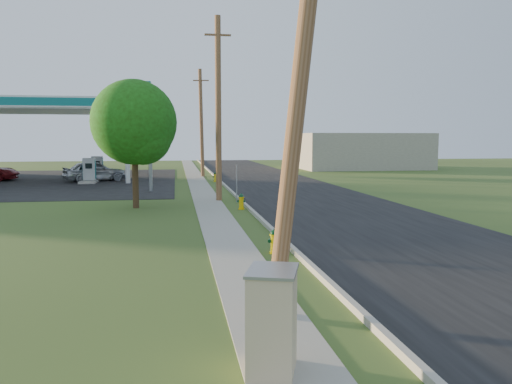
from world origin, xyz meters
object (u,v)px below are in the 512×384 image
at_px(tree_verge, 136,126).
at_px(car_silver, 95,171).
at_px(hydrant_mid, 241,201).
at_px(hydrant_far, 215,177).
at_px(fuel_pump_se, 97,170).
at_px(hydrant_near, 274,241).
at_px(utility_pole_far, 201,123).
at_px(price_pylon, 149,106).
at_px(utility_pole_near, 302,57).
at_px(utility_cabinet, 272,321).
at_px(tree_lot, 128,124).
at_px(fuel_pump_ne, 89,173).
at_px(utility_pole_mid, 218,109).

height_order(tree_verge, car_silver, tree_verge).
xyz_separation_m(hydrant_mid, hydrant_far, (-0.01, 15.80, 0.00)).
distance_m(fuel_pump_se, hydrant_near, 31.34).
height_order(utility_pole_far, hydrant_mid, utility_pole_far).
bearing_deg(price_pylon, hydrant_far, 55.17).
bearing_deg(utility_pole_near, car_silver, 105.11).
relative_size(utility_pole_far, hydrant_mid, 12.15).
xyz_separation_m(fuel_pump_se, price_pylon, (5.00, -11.50, 4.71)).
relative_size(utility_pole_far, hydrant_near, 12.92).
height_order(price_pylon, hydrant_mid, price_pylon).
bearing_deg(fuel_pump_se, hydrant_near, -72.52).
relative_size(utility_pole_near, fuel_pump_se, 2.96).
height_order(fuel_pump_se, utility_cabinet, fuel_pump_se).
height_order(fuel_pump_se, tree_lot, tree_lot).
height_order(fuel_pump_ne, price_pylon, price_pylon).
distance_m(utility_pole_near, hydrant_mid, 15.07).
bearing_deg(tree_lot, fuel_pump_ne, -97.88).
xyz_separation_m(utility_pole_far, hydrant_mid, (0.76, -21.61, -4.42)).
xyz_separation_m(utility_pole_mid, tree_lot, (-7.09, 26.09, -0.10)).
bearing_deg(utility_pole_far, utility_pole_mid, -90.00).
bearing_deg(hydrant_mid, car_silver, 117.98).
distance_m(tree_lot, hydrant_far, 16.58).
xyz_separation_m(fuel_pump_ne, tree_lot, (1.81, 13.09, 4.13)).
distance_m(tree_verge, tree_lot, 28.60).
xyz_separation_m(hydrant_mid, utility_cabinet, (-1.73, -16.65, 0.38)).
bearing_deg(hydrant_mid, fuel_pump_ne, 120.16).
xyz_separation_m(utility_pole_near, utility_pole_far, (-0.00, 36.00, 0.00)).
bearing_deg(utility_cabinet, price_pylon, 96.48).
xyz_separation_m(utility_pole_near, tree_verge, (-4.14, 15.66, -0.83)).
bearing_deg(price_pylon, utility_cabinet, -83.52).
xyz_separation_m(utility_pole_near, hydrant_mid, (0.76, 14.39, -4.42)).
height_order(tree_verge, hydrant_far, tree_verge).
height_order(price_pylon, hydrant_far, price_pylon).
bearing_deg(hydrant_near, utility_pole_mid, 92.29).
bearing_deg(hydrant_mid, price_pylon, 117.06).
xyz_separation_m(price_pylon, hydrant_mid, (4.66, -9.11, -5.05)).
relative_size(utility_pole_near, hydrant_far, 12.11).
bearing_deg(car_silver, fuel_pump_ne, 146.37).
distance_m(tree_lot, hydrant_mid, 31.05).
height_order(fuel_pump_ne, hydrant_mid, fuel_pump_ne).
distance_m(utility_pole_far, tree_lot, 10.76).
bearing_deg(fuel_pump_se, price_pylon, -66.50).
relative_size(hydrant_mid, utility_cabinet, 0.52).
relative_size(tree_verge, utility_cabinet, 4.07).
height_order(utility_pole_near, tree_lot, utility_pole_near).
xyz_separation_m(utility_pole_far, price_pylon, (-3.90, -12.50, 0.63)).
height_order(fuel_pump_ne, fuel_pump_se, same).
bearing_deg(hydrant_far, hydrant_mid, -89.98).
height_order(hydrant_near, car_silver, car_silver).
relative_size(price_pylon, car_silver, 1.42).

